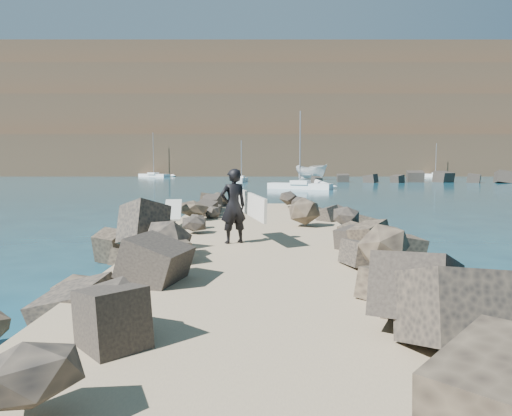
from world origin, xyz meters
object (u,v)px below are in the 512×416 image
(surfer_with_board, at_px, (236,206))
(sailboat_f, at_px, (435,175))
(surfboard_resting, at_px, (173,213))
(boat_imported, at_px, (311,172))

(surfer_with_board, relative_size, sailboat_f, 0.32)
(sailboat_f, bearing_deg, surfer_with_board, -114.42)
(surfboard_resting, relative_size, sailboat_f, 0.30)
(surfer_with_board, xyz_separation_m, sailboat_f, (40.40, 88.98, -1.26))
(boat_imported, xyz_separation_m, surfer_with_board, (-10.86, -72.35, 0.21))
(surfer_with_board, distance_m, sailboat_f, 97.73)
(boat_imported, relative_size, surfer_with_board, 3.05)
(surfboard_resting, bearing_deg, surfer_with_board, -64.27)
(sailboat_f, bearing_deg, surfboard_resting, -116.55)
(boat_imported, bearing_deg, surfer_with_board, -141.35)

